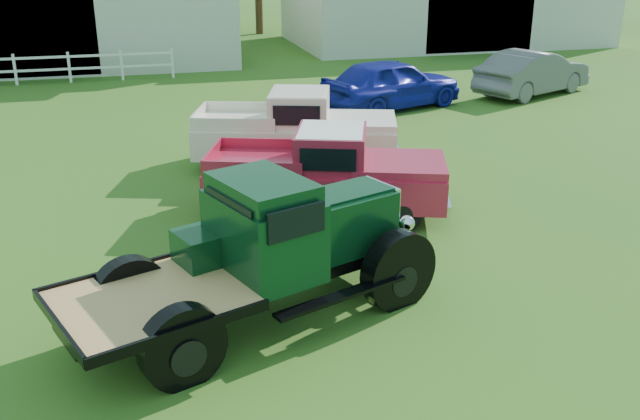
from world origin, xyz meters
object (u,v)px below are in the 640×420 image
object	(u,v)px
white_pickup	(296,130)
misc_car_grey	(533,73)
vintage_flatbed	(258,252)
red_pickup	(326,172)
misc_car_blue	(392,83)

from	to	relation	value
white_pickup	misc_car_grey	distance (m)	12.06
vintage_flatbed	red_pickup	size ratio (longest dim) A/B	1.11
misc_car_blue	misc_car_grey	distance (m)	5.79
red_pickup	white_pickup	bearing A→B (deg)	107.43
misc_car_grey	vintage_flatbed	bearing A→B (deg)	112.94
vintage_flatbed	white_pickup	world-z (taller)	vintage_flatbed
vintage_flatbed	misc_car_grey	bearing A→B (deg)	26.45
misc_car_blue	misc_car_grey	bearing A→B (deg)	-101.63
red_pickup	white_pickup	distance (m)	3.35
misc_car_blue	red_pickup	bearing A→B (deg)	132.72
vintage_flatbed	red_pickup	world-z (taller)	vintage_flatbed
white_pickup	misc_car_grey	xyz separation A→B (m)	(10.31, 6.26, -0.14)
vintage_flatbed	white_pickup	distance (m)	7.66
vintage_flatbed	misc_car_blue	bearing A→B (deg)	41.15
red_pickup	misc_car_blue	distance (m)	10.02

